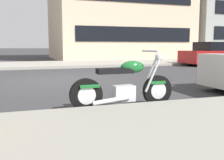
% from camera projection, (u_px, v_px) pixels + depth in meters
% --- Properties ---
extents(ground_plane, '(260.00, 260.00, 0.00)m').
position_uv_depth(ground_plane, '(56.00, 80.00, 9.12)').
color(ground_plane, '#333335').
extents(sidewalk_far_curb, '(120.00, 5.00, 0.14)m').
position_uv_depth(sidewalk_far_curb, '(208.00, 61.00, 19.67)').
color(sidewalk_far_curb, gray).
rests_on(sidewalk_far_curb, ground).
extents(parking_stall_stripe, '(0.12, 2.20, 0.01)m').
position_uv_depth(parking_stall_stripe, '(81.00, 105.00, 5.28)').
color(parking_stall_stripe, silver).
rests_on(parking_stall_stripe, ground).
extents(parked_motorcycle, '(2.07, 0.62, 1.10)m').
position_uv_depth(parked_motorcycle, '(125.00, 86.00, 5.03)').
color(parked_motorcycle, black).
rests_on(parked_motorcycle, ground).
extents(car_opposite_curb, '(4.49, 1.98, 1.41)m').
position_uv_depth(car_opposite_curb, '(217.00, 54.00, 16.21)').
color(car_opposite_curb, '#AD1919').
rests_on(car_opposite_curb, ground).
extents(townhouse_mid_block, '(11.14, 10.39, 9.31)m').
position_uv_depth(townhouse_mid_block, '(114.00, 8.00, 24.57)').
color(townhouse_mid_block, beige).
rests_on(townhouse_mid_block, ground).
extents(townhouse_corner_block, '(10.75, 11.44, 10.31)m').
position_uv_depth(townhouse_corner_block, '(214.00, 9.00, 28.68)').
color(townhouse_corner_block, '#939993').
rests_on(townhouse_corner_block, ground).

